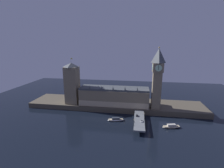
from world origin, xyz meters
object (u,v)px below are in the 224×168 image
Objects in this scene: victoria_tower at (72,83)px; street_lamp_mid at (144,115)px; boat_upstream at (116,120)px; car_southbound_lead at (142,121)px; boat_downstream at (171,127)px; street_lamp_near at (134,121)px; street_lamp_far at (135,109)px; pedestrian_near_rail at (135,122)px; clock_tower at (157,77)px; car_northbound_lead at (137,116)px.

street_lamp_mid is at bearing -21.05° from victoria_tower.
boat_upstream is at bearing -27.00° from victoria_tower.
boat_downstream is (28.85, 2.65, -4.84)m from car_southbound_lead.
street_lamp_near is 0.39× the size of boat_upstream.
boat_upstream is (59.71, -30.42, -30.65)m from victoria_tower.
boat_upstream is (-19.52, -10.85, -8.55)m from street_lamp_far.
street_lamp_far reaches higher than pedestrian_near_rail.
street_lamp_mid is (-13.89, -31.39, -33.53)m from clock_tower.
clock_tower is 3.91× the size of boat_upstream.
street_lamp_far reaches higher than car_northbound_lead.
car_northbound_lead reaches higher than car_southbound_lead.
car_southbound_lead is 0.21× the size of boat_downstream.
car_southbound_lead reaches higher than boat_upstream.
street_lamp_far is at bearing 108.76° from car_northbound_lead.
car_northbound_lead is 10.67m from street_lamp_mid.
car_northbound_lead is (-21.09, -24.53, -37.37)m from clock_tower.
street_lamp_far is (79.23, -19.57, -22.10)m from victoria_tower.
car_southbound_lead is at bearing 27.21° from pedestrian_near_rail.
car_southbound_lead is 2.24× the size of pedestrian_near_rail.
street_lamp_mid is 27.73m from boat_downstream.
victoria_tower is 8.32× the size of street_lamp_far.
car_southbound_lead is at bearing -69.40° from car_northbound_lead.
street_lamp_near is at bearing -90.00° from street_lamp_far.
victoria_tower is at bearing 153.00° from boat_upstream.
car_northbound_lead is at bearing -71.24° from street_lamp_far.
street_lamp_mid is at bearing -56.15° from street_lamp_far.
victoria_tower is 84.55m from street_lamp_far.
street_lamp_mid reaches higher than street_lamp_near.
street_lamp_far reaches higher than car_southbound_lead.
clock_tower is 18.35× the size of car_northbound_lead.
street_lamp_far is at bearing 90.98° from pedestrian_near_rail.
clock_tower is 54.92m from car_southbound_lead.
street_lamp_near is at bearing -93.81° from pedestrian_near_rail.
clock_tower is 17.92× the size of car_southbound_lead.
boat_downstream is (26.18, -2.56, -8.77)m from street_lamp_mid.
pedestrian_near_rail is 0.25× the size of street_lamp_near.
street_lamp_near is at bearing -97.05° from car_northbound_lead.
clock_tower reaches higher than boat_downstream.
boat_upstream is at bearing 172.50° from street_lamp_mid.
victoria_tower is 14.86× the size of car_northbound_lead.
street_lamp_far is at bearing 154.39° from boat_downstream.
victoria_tower reaches higher than street_lamp_far.
victoria_tower is at bearing 148.26° from street_lamp_near.
car_northbound_lead is (81.90, -27.43, -25.67)m from victoria_tower.
street_lamp_near is 0.38× the size of boat_downstream.
clock_tower is 1.23× the size of victoria_tower.
victoria_tower is 124.84m from boat_downstream.
street_lamp_near reaches higher than pedestrian_near_rail.
car_northbound_lead is at bearing 81.71° from pedestrian_near_rail.
boat_upstream is (-29.39, 3.87, -8.82)m from street_lamp_mid.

